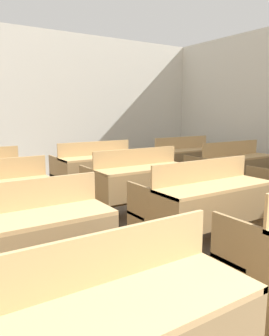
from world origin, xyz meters
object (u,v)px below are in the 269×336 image
(bench_second_left, at_px, (17,244))
(bench_third_center, at_px, (137,183))
(bench_back_center, at_px, (96,170))
(bench_back_right, at_px, (182,161))
(bench_third_right, at_px, (231,170))
(wastepaper_bin, at_px, (199,167))
(bench_second_center, at_px, (203,205))

(bench_second_left, xyz_separation_m, bench_third_center, (1.79, 1.18, 0.00))
(bench_back_center, relative_size, bench_back_right, 1.00)
(bench_third_right, distance_m, wastepaper_bin, 2.05)
(bench_third_right, height_order, wastepaper_bin, bench_third_right)
(bench_second_center, relative_size, wastepaper_bin, 3.23)
(bench_third_center, bearing_deg, bench_back_right, 33.34)
(bench_second_left, bearing_deg, bench_second_center, 0.17)
(bench_second_center, bearing_deg, bench_third_center, 90.33)
(wastepaper_bin, bearing_deg, bench_second_left, -147.20)
(bench_third_center, xyz_separation_m, bench_back_right, (1.77, 1.17, 0.00))
(bench_second_center, relative_size, bench_third_center, 1.00)
(bench_third_right, relative_size, bench_back_right, 1.00)
(bench_second_center, distance_m, bench_third_center, 1.18)
(bench_second_left, relative_size, bench_third_center, 1.00)
(bench_second_left, height_order, wastepaper_bin, bench_second_left)
(bench_back_right, bearing_deg, bench_back_center, 179.32)
(bench_second_left, relative_size, bench_third_right, 1.00)
(bench_back_right, height_order, wastepaper_bin, bench_back_right)
(bench_second_center, height_order, bench_back_center, same)
(bench_third_center, xyz_separation_m, wastepaper_bin, (2.81, 1.78, -0.29))
(bench_second_left, distance_m, bench_second_center, 1.80)
(bench_second_center, height_order, bench_third_center, same)
(bench_back_center, height_order, bench_back_right, same)
(bench_back_center, distance_m, bench_back_right, 1.78)
(bench_third_right, distance_m, bench_back_center, 2.16)
(bench_second_left, height_order, bench_third_center, same)
(wastepaper_bin, bearing_deg, bench_second_center, -133.43)
(bench_back_center, relative_size, wastepaper_bin, 3.23)
(bench_third_center, bearing_deg, bench_third_right, 0.60)
(bench_second_left, xyz_separation_m, bench_third_right, (3.59, 1.20, 0.00))
(bench_third_center, xyz_separation_m, bench_back_center, (-0.01, 1.19, 0.00))
(bench_third_center, height_order, bench_back_right, same)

